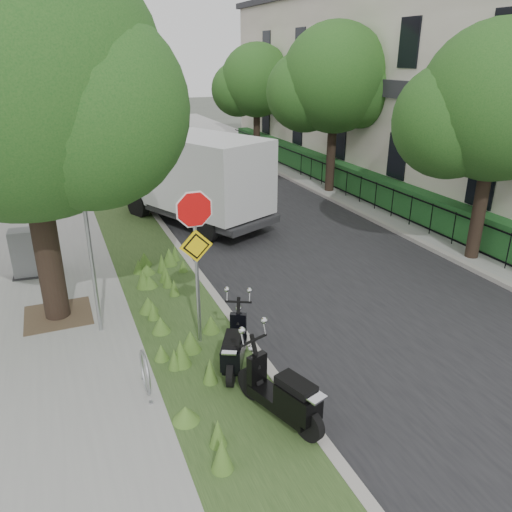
{
  "coord_description": "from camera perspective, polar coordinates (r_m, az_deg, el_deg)",
  "views": [
    {
      "loc": [
        -3.64,
        -7.81,
        5.47
      ],
      "look_at": [
        0.25,
        1.67,
        1.3
      ],
      "focal_mm": 35.0,
      "sensor_mm": 36.0,
      "label": 1
    }
  ],
  "objects": [
    {
      "name": "far_tree_b",
      "position": [
        20.78,
        8.78,
        18.87
      ],
      "size": [
        4.83,
        4.31,
        6.56
      ],
      "color": "black",
      "rests_on": "ground"
    },
    {
      "name": "scooter_near",
      "position": [
        7.95,
        3.61,
        -16.18
      ],
      "size": [
        0.79,
        1.78,
        0.88
      ],
      "color": "black",
      "rests_on": "ground"
    },
    {
      "name": "box_truck",
      "position": [
        16.92,
        -6.83,
        9.07
      ],
      "size": [
        4.35,
        6.09,
        2.58
      ],
      "color": "#262628",
      "rests_on": "ground"
    },
    {
      "name": "terrace_houses",
      "position": [
        23.41,
        18.94,
        17.82
      ],
      "size": [
        7.4,
        26.4,
        8.2
      ],
      "color": "beige",
      "rests_on": "ground"
    },
    {
      "name": "hedge_far",
      "position": [
        21.76,
        10.49,
        9.04
      ],
      "size": [
        1.0,
        24.0,
        1.1
      ],
      "primitive_type": "cube",
      "color": "#19461C",
      "rests_on": "footpath_far"
    },
    {
      "name": "bare_post",
      "position": [
        10.19,
        -18.56,
        1.75
      ],
      "size": [
        0.08,
        0.08,
        4.0
      ],
      "color": "#A5A8AD",
      "rests_on": "ground"
    },
    {
      "name": "utility_cabinet",
      "position": [
        14.03,
        -24.48,
        0.26
      ],
      "size": [
        0.97,
        0.68,
        1.24
      ],
      "color": "#262628",
      "rests_on": "ground"
    },
    {
      "name": "bike_hoop",
      "position": [
        8.81,
        -12.55,
        -12.84
      ],
      "size": [
        0.06,
        0.78,
        0.77
      ],
      "color": "#A5A8AD",
      "rests_on": "ground"
    },
    {
      "name": "far_tree_a",
      "position": [
        14.52,
        25.51,
        14.81
      ],
      "size": [
        4.6,
        4.1,
        6.22
      ],
      "color": "black",
      "rests_on": "ground"
    },
    {
      "name": "road",
      "position": [
        19.78,
        -1.81,
        6.1
      ],
      "size": [
        7.0,
        60.0,
        0.01
      ],
      "primitive_type": "cube",
      "color": "black",
      "rests_on": "ground"
    },
    {
      "name": "far_tree_c",
      "position": [
        27.98,
        -0.06,
        19.05
      ],
      "size": [
        4.37,
        3.89,
        5.93
      ],
      "color": "black",
      "rests_on": "ground"
    },
    {
      "name": "kerb_far",
      "position": [
        21.2,
        7.15,
        7.21
      ],
      "size": [
        0.2,
        60.0,
        0.13
      ],
      "primitive_type": "cube",
      "color": "#9E9991",
      "rests_on": "ground"
    },
    {
      "name": "verge",
      "position": [
        18.74,
        -14.84,
        4.62
      ],
      "size": [
        2.0,
        60.0,
        0.12
      ],
      "primitive_type": "cube",
      "color": "#2B431D",
      "rests_on": "ground"
    },
    {
      "name": "street_tree_main",
      "position": [
        10.7,
        -25.76,
        16.51
      ],
      "size": [
        6.21,
        5.54,
        7.66
      ],
      "color": "black",
      "rests_on": "ground"
    },
    {
      "name": "scooter_far",
      "position": [
        9.08,
        -2.54,
        -10.97
      ],
      "size": [
        0.92,
        1.55,
        0.81
      ],
      "color": "black",
      "rests_on": "ground"
    },
    {
      "name": "fence_far",
      "position": [
        21.4,
        8.88,
        8.93
      ],
      "size": [
        0.04,
        24.0,
        1.0
      ],
      "color": "black",
      "rests_on": "ground"
    },
    {
      "name": "sign_assembly",
      "position": [
        9.24,
        -6.93,
        2.09
      ],
      "size": [
        0.94,
        0.08,
        3.22
      ],
      "color": "#A5A8AD",
      "rests_on": "ground"
    },
    {
      "name": "sidewalk_near",
      "position": [
        18.62,
        -23.21,
        3.43
      ],
      "size": [
        3.5,
        60.0,
        0.12
      ],
      "primitive_type": "cube",
      "color": "gray",
      "rests_on": "ground"
    },
    {
      "name": "ground",
      "position": [
        10.21,
        2.3,
        -10.28
      ],
      "size": [
        120.0,
        120.0,
        0.0
      ],
      "primitive_type": "plane",
      "color": "#4C5147",
      "rests_on": "ground"
    },
    {
      "name": "kerb_near",
      "position": [
        18.87,
        -11.84,
        5.03
      ],
      "size": [
        0.2,
        60.0,
        0.13
      ],
      "primitive_type": "cube",
      "color": "#9E9991",
      "rests_on": "ground"
    },
    {
      "name": "footpath_far",
      "position": [
        22.06,
        11.04,
        7.55
      ],
      "size": [
        3.2,
        60.0,
        0.12
      ],
      "primitive_type": "cube",
      "color": "gray",
      "rests_on": "ground"
    }
  ]
}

